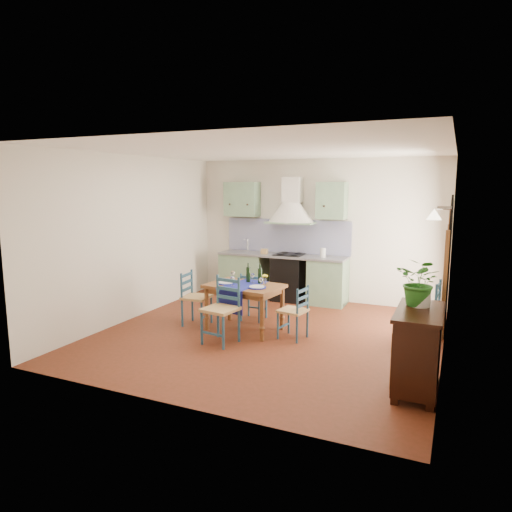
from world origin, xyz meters
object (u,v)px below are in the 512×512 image
at_px(sideboard, 418,347).
at_px(chair_near, 222,309).
at_px(potted_plant, 420,282).
at_px(dining_table, 244,290).

bearing_deg(sideboard, chair_near, 169.73).
xyz_separation_m(sideboard, potted_plant, (-0.02, 0.18, 0.70)).
bearing_deg(sideboard, potted_plant, 96.61).
distance_m(chair_near, potted_plant, 2.84).
bearing_deg(chair_near, dining_table, 86.00).
bearing_deg(potted_plant, sideboard, -83.39).
relative_size(dining_table, potted_plant, 2.24).
distance_m(chair_near, sideboard, 2.79).
bearing_deg(dining_table, potted_plant, -20.37).
distance_m(sideboard, potted_plant, 0.73).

